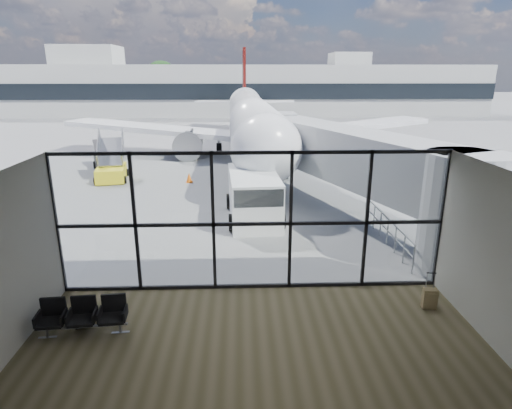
{
  "coord_description": "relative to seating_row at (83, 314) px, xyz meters",
  "views": [
    {
      "loc": [
        -0.35,
        -12.54,
        6.68
      ],
      "look_at": [
        0.24,
        3.0,
        1.91
      ],
      "focal_mm": 30.0,
      "sensor_mm": 36.0,
      "label": 1
    }
  ],
  "objects": [
    {
      "name": "tree_1",
      "position": [
        -34.43,
        74.37,
        4.69
      ],
      "size": [
        5.61,
        5.61,
        8.07
      ],
      "color": "#382619",
      "rests_on": "ground"
    },
    {
      "name": "tree_2",
      "position": [
        -28.43,
        74.37,
        5.31
      ],
      "size": [
        6.27,
        6.27,
        9.03
      ],
      "color": "#382619",
      "rests_on": "ground"
    },
    {
      "name": "tree_3",
      "position": [
        -22.43,
        74.37,
        4.07
      ],
      "size": [
        4.95,
        4.95,
        7.12
      ],
      "color": "#382619",
      "rests_on": "ground"
    },
    {
      "name": "service_van",
      "position": [
        4.84,
        9.24,
        0.57
      ],
      "size": [
        2.71,
        5.2,
        2.21
      ],
      "rotation": [
        0.0,
        0.0,
        0.06
      ],
      "color": "white",
      "rests_on": "ground"
    },
    {
      "name": "traffic_cone_c",
      "position": [
        5.94,
        13.17,
        -0.3
      ],
      "size": [
        0.39,
        0.39,
        0.55
      ],
      "color": "#FF510D",
      "rests_on": "ground"
    },
    {
      "name": "lounge_shell",
      "position": [
        4.57,
        -2.43,
        2.09
      ],
      "size": [
        12.02,
        8.01,
        4.51
      ],
      "color": "brown",
      "rests_on": "ground"
    },
    {
      "name": "belt_loader",
      "position": [
        -5.39,
        20.51,
        0.08
      ],
      "size": [
        2.89,
        4.39,
        1.92
      ],
      "rotation": [
        0.0,
        0.0,
        0.4
      ],
      "color": "black",
      "rests_on": "ground"
    },
    {
      "name": "suitcase",
      "position": [
        9.77,
        0.86,
        -0.23
      ],
      "size": [
        0.43,
        0.34,
        1.11
      ],
      "rotation": [
        0.0,
        0.0,
        -0.12
      ],
      "color": "olive",
      "rests_on": "ground"
    },
    {
      "name": "tree_4",
      "position": [
        -16.43,
        74.37,
        4.69
      ],
      "size": [
        5.61,
        5.61,
        8.07
      ],
      "color": "#382619",
      "rests_on": "ground"
    },
    {
      "name": "airliner",
      "position": [
        5.19,
        27.76,
        2.37
      ],
      "size": [
        32.32,
        37.39,
        9.63
      ],
      "rotation": [
        0.0,
        0.0,
        0.02
      ],
      "color": "white",
      "rests_on": "ground"
    },
    {
      "name": "jet_bridge",
      "position": [
        9.47,
        9.45,
        2.2
      ],
      "size": [
        8.0,
        16.5,
        4.33
      ],
      "color": "#989A9D",
      "rests_on": "ground"
    },
    {
      "name": "apron_railing",
      "position": [
        10.17,
        5.87,
        0.16
      ],
      "size": [
        0.06,
        5.46,
        1.11
      ],
      "color": "gray",
      "rests_on": "ground"
    },
    {
      "name": "seating_row",
      "position": [
        0.0,
        0.0,
        0.0
      ],
      "size": [
        2.29,
        0.82,
        1.02
      ],
      "rotation": [
        0.0,
        0.0,
        0.09
      ],
      "color": "gray",
      "rests_on": "ground"
    },
    {
      "name": "traffic_cone_b",
      "position": [
        5.56,
        14.61,
        -0.29
      ],
      "size": [
        0.4,
        0.4,
        0.58
      ],
      "color": "red",
      "rests_on": "ground"
    },
    {
      "name": "tree_5",
      "position": [
        -10.43,
        74.37,
        5.31
      ],
      "size": [
        6.27,
        6.27,
        9.03
      ],
      "color": "#382619",
      "rests_on": "ground"
    },
    {
      "name": "far_terminal",
      "position": [
        3.98,
        64.34,
        3.65
      ],
      "size": [
        80.0,
        12.2,
        11.0
      ],
      "color": "#BABBB5",
      "rests_on": "ground"
    },
    {
      "name": "traffic_cone_a",
      "position": [
        0.94,
        16.63,
        -0.27
      ],
      "size": [
        0.43,
        0.43,
        0.61
      ],
      "color": "orange",
      "rests_on": "ground"
    },
    {
      "name": "backpack",
      "position": [
        -0.17,
        0.27,
        -0.3
      ],
      "size": [
        0.42,
        0.41,
        0.54
      ],
      "rotation": [
        0.0,
        0.0,
        0.3
      ],
      "color": "black",
      "rests_on": "ground"
    },
    {
      "name": "ground",
      "position": [
        4.57,
        42.37,
        -0.56
      ],
      "size": [
        220.0,
        220.0,
        0.0
      ],
      "primitive_type": "plane",
      "color": "slate",
      "rests_on": "ground"
    },
    {
      "name": "mobile_stairs",
      "position": [
        -4.18,
        17.46,
        0.04
      ],
      "size": [
        2.38,
        3.83,
        2.53
      ],
      "rotation": [
        0.0,
        0.0,
        0.18
      ],
      "color": "yellow",
      "rests_on": "ground"
    },
    {
      "name": "glass_curtain_wall",
      "position": [
        4.57,
        2.37,
        1.68
      ],
      "size": [
        12.1,
        0.12,
        4.5
      ],
      "color": "white",
      "rests_on": "ground"
    },
    {
      "name": "tree_0",
      "position": [
        -40.43,
        74.37,
        4.07
      ],
      "size": [
        4.95,
        4.95,
        7.12
      ],
      "color": "#382619",
      "rests_on": "ground"
    }
  ]
}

